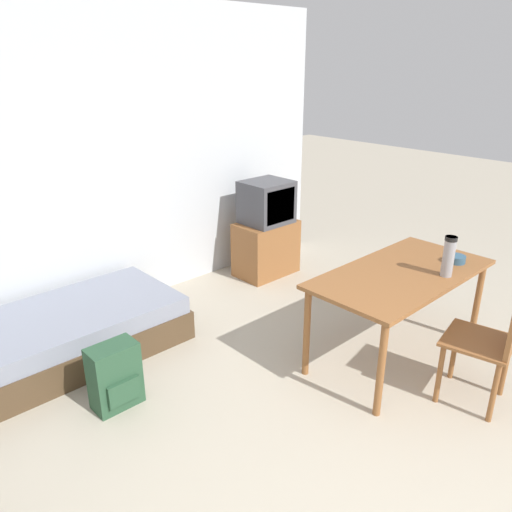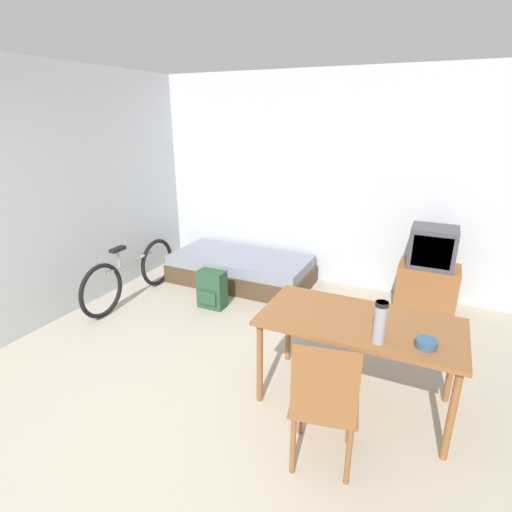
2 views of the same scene
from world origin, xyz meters
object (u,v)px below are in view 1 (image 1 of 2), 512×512
object	(u,v)px
dining_table	(401,281)
tv	(266,232)
wooden_chair	(496,335)
backpack	(115,376)
daybed	(60,337)
mate_bowl	(456,259)
thermos_flask	(449,255)

from	to	relation	value
dining_table	tv	bearing A→B (deg)	77.68
tv	wooden_chair	size ratio (longest dim) A/B	1.07
tv	wooden_chair	bearing A→B (deg)	-99.90
backpack	daybed	bearing A→B (deg)	92.47
daybed	backpack	size ratio (longest dim) A/B	4.13
backpack	wooden_chair	bearing A→B (deg)	-42.54
daybed	wooden_chair	size ratio (longest dim) A/B	1.97
wooden_chair	mate_bowl	distance (m)	0.79
dining_table	wooden_chair	world-z (taller)	wooden_chair
dining_table	backpack	world-z (taller)	dining_table
dining_table	backpack	xyz separation A→B (m)	(-1.88, 0.94, -0.42)
daybed	dining_table	size ratio (longest dim) A/B	1.27
tv	thermos_flask	xyz separation A→B (m)	(-0.24, -2.12, 0.41)
tv	dining_table	bearing A→B (deg)	-102.32
dining_table	backpack	distance (m)	2.14
wooden_chair	backpack	xyz separation A→B (m)	(-1.83, 1.68, -0.31)
thermos_flask	mate_bowl	xyz separation A→B (m)	(0.30, 0.07, -0.14)
thermos_flask	backpack	distance (m)	2.46
daybed	thermos_flask	world-z (taller)	thermos_flask
mate_bowl	backpack	bearing A→B (deg)	154.52
thermos_flask	dining_table	bearing A→B (deg)	123.74
dining_table	mate_bowl	bearing A→B (deg)	-21.15
daybed	mate_bowl	size ratio (longest dim) A/B	13.33
daybed	backpack	world-z (taller)	backpack
daybed	tv	size ratio (longest dim) A/B	1.84
daybed	dining_table	distance (m)	2.64
daybed	wooden_chair	xyz separation A→B (m)	(1.87, -2.49, 0.35)
tv	dining_table	xyz separation A→B (m)	(-0.41, -1.86, 0.17)
dining_table	thermos_flask	world-z (taller)	thermos_flask
mate_bowl	backpack	xyz separation A→B (m)	(-2.35, 1.12, -0.53)
tv	wooden_chair	distance (m)	2.64
thermos_flask	backpack	bearing A→B (deg)	149.82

